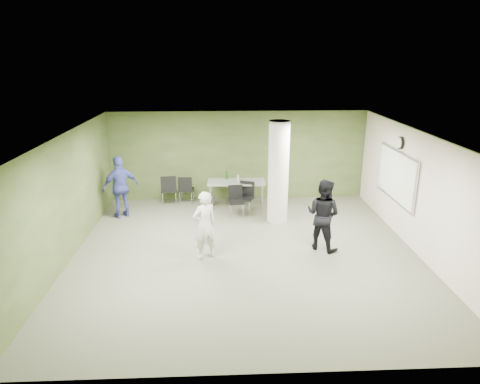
{
  "coord_description": "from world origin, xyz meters",
  "views": [
    {
      "loc": [
        -0.55,
        -9.11,
        4.48
      ],
      "look_at": [
        -0.09,
        1.0,
        1.18
      ],
      "focal_mm": 32.0,
      "sensor_mm": 36.0,
      "label": 1
    }
  ],
  "objects_px": {
    "folding_table": "(236,183)",
    "woman_white": "(205,225)",
    "man_black": "(323,215)",
    "man_blue": "(121,187)",
    "chair_back_left": "(169,188)"
  },
  "relations": [
    {
      "from": "folding_table",
      "to": "chair_back_left",
      "type": "relative_size",
      "value": 1.8
    },
    {
      "from": "folding_table",
      "to": "chair_back_left",
      "type": "bearing_deg",
      "value": 175.75
    },
    {
      "from": "folding_table",
      "to": "man_black",
      "type": "relative_size",
      "value": 1.01
    },
    {
      "from": "chair_back_left",
      "to": "woman_white",
      "type": "bearing_deg",
      "value": 101.7
    },
    {
      "from": "woman_white",
      "to": "man_blue",
      "type": "xyz_separation_m",
      "value": [
        -2.44,
        2.71,
        0.09
      ]
    },
    {
      "from": "man_blue",
      "to": "woman_white",
      "type": "bearing_deg",
      "value": 100.64
    },
    {
      "from": "man_black",
      "to": "man_blue",
      "type": "height_order",
      "value": "man_blue"
    },
    {
      "from": "man_black",
      "to": "woman_white",
      "type": "bearing_deg",
      "value": 46.64
    },
    {
      "from": "woman_white",
      "to": "man_black",
      "type": "bearing_deg",
      "value": 157.1
    },
    {
      "from": "woman_white",
      "to": "man_black",
      "type": "height_order",
      "value": "man_black"
    },
    {
      "from": "man_blue",
      "to": "man_black",
      "type": "bearing_deg",
      "value": 124.47
    },
    {
      "from": "folding_table",
      "to": "woman_white",
      "type": "height_order",
      "value": "woman_white"
    },
    {
      "from": "folding_table",
      "to": "man_blue",
      "type": "height_order",
      "value": "man_blue"
    },
    {
      "from": "chair_back_left",
      "to": "man_black",
      "type": "bearing_deg",
      "value": 134.06
    },
    {
      "from": "folding_table",
      "to": "chair_back_left",
      "type": "xyz_separation_m",
      "value": [
        -2.05,
        0.22,
        -0.2
      ]
    }
  ]
}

